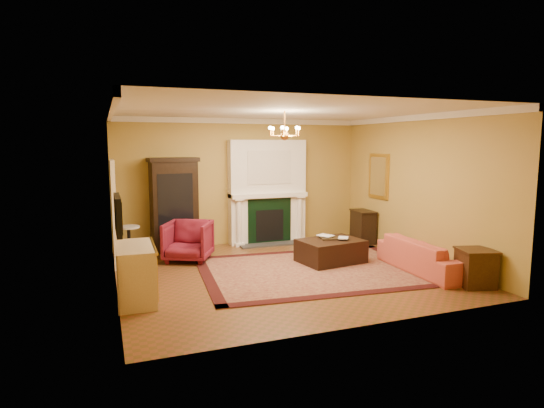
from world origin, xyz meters
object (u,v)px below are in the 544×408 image
wingback_armchair (188,239)px  commode (136,273)px  pedestal_table (129,242)px  china_cabinet (174,207)px  leather_ottoman (331,251)px  console_table (363,227)px  end_table (476,269)px  coral_sofa (426,250)px

wingback_armchair → commode: wingback_armchair is taller
commode → pedestal_table: bearing=90.7°
china_cabinet → leather_ottoman: bearing=-43.1°
pedestal_table → console_table: (5.48, 0.12, -0.07)m
wingback_armchair → leather_ottoman: bearing=3.0°
wingback_armchair → pedestal_table: wingback_armchair is taller
end_table → leather_ottoman: end_table is taller
pedestal_table → end_table: bearing=-33.2°
wingback_armchair → end_table: bearing=-12.1°
china_cabinet → console_table: (4.44, -0.76, -0.62)m
coral_sofa → leather_ottoman: size_ratio=1.72×
coral_sofa → end_table: bearing=-167.7°
commode → leather_ottoman: 4.00m
wingback_armchair → pedestal_table: bearing=-160.2°
end_table → console_table: console_table is taller
coral_sofa → console_table: size_ratio=2.77×
pedestal_table → leather_ottoman: 4.07m
commode → coral_sofa: size_ratio=0.55×
china_cabinet → commode: 3.37m
coral_sofa → leather_ottoman: coral_sofa is taller
console_table → end_table: bearing=-84.1°
china_cabinet → pedestal_table: china_cabinet is taller
china_cabinet → wingback_armchair: size_ratio=2.21×
console_table → leather_ottoman: console_table is taller
coral_sofa → end_table: (0.18, -1.04, -0.11)m
coral_sofa → pedestal_table: bearing=66.6°
china_cabinet → commode: size_ratio=1.73×
wingback_armchair → pedestal_table: (-1.16, 0.14, -0.01)m
wingback_armchair → coral_sofa: (4.08, -2.37, -0.04)m
china_cabinet → commode: bearing=-113.9°
coral_sofa → end_table: size_ratio=3.45×
pedestal_table → coral_sofa: 5.81m
china_cabinet → leather_ottoman: 3.64m
china_cabinet → coral_sofa: 5.43m
end_table → coral_sofa: bearing=100.0°
wingback_armchair → console_table: wingback_armchair is taller
coral_sofa → end_table: coral_sofa is taller
commode → console_table: size_ratio=1.52×
commode → end_table: (5.45, -1.29, -0.13)m
pedestal_table → commode: bearing=-90.8°
pedestal_table → coral_sofa: coral_sofa is taller
china_cabinet → pedestal_table: (-1.04, -0.88, -0.56)m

